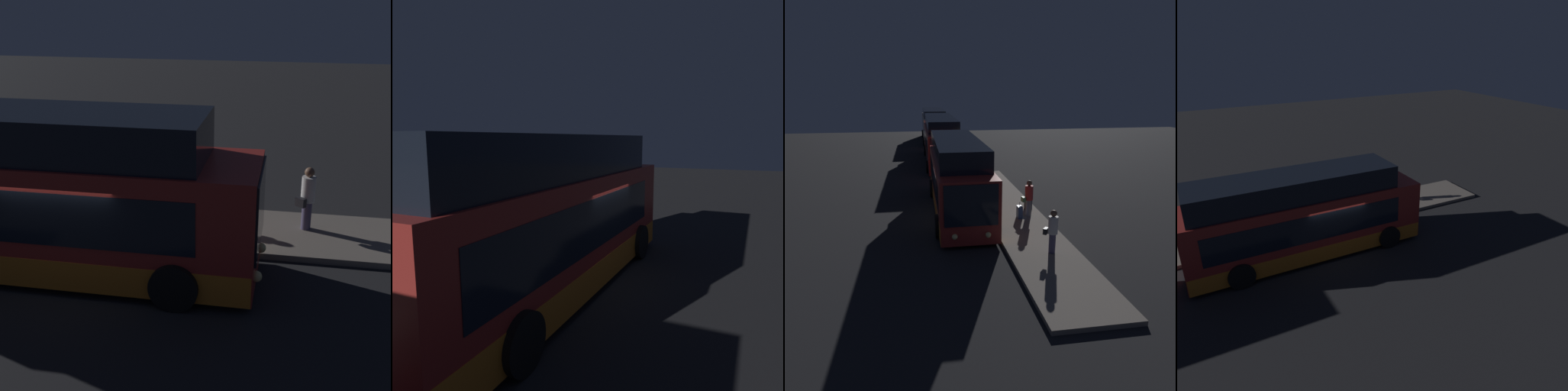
# 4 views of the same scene
# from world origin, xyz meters

# --- Properties ---
(ground) EXTENTS (80.00, 80.00, 0.00)m
(ground) POSITION_xyz_m (0.00, 0.00, 0.00)
(ground) COLOR #232326
(platform) EXTENTS (20.00, 2.81, 0.16)m
(platform) POSITION_xyz_m (0.00, 3.01, 0.08)
(platform) COLOR slate
(platform) RESTS_ON ground
(bus_lead) EXTENTS (10.29, 2.79, 3.84)m
(bus_lead) POSITION_xyz_m (-1.07, 0.28, 1.71)
(bus_lead) COLOR maroon
(bus_lead) RESTS_ON ground
(passenger_boarding) EXTENTS (0.46, 0.62, 1.83)m
(passenger_boarding) POSITION_xyz_m (0.75, 3.63, 1.15)
(passenger_boarding) COLOR gray
(passenger_boarding) RESTS_ON platform
(passenger_waiting) EXTENTS (0.60, 0.63, 1.75)m
(passenger_waiting) POSITION_xyz_m (5.19, 3.29, 1.11)
(passenger_waiting) COLOR #4C476B
(passenger_waiting) RESTS_ON platform
(suitcase) EXTENTS (0.41, 0.23, 0.85)m
(suitcase) POSITION_xyz_m (1.00, 3.11, 0.47)
(suitcase) COLOR #334C7F
(suitcase) RESTS_ON platform
(sign_post) EXTENTS (0.10, 0.61, 2.51)m
(sign_post) POSITION_xyz_m (-2.91, 2.20, 1.74)
(sign_post) COLOR #4C4C51
(sign_post) RESTS_ON platform
(trash_bin) EXTENTS (0.44, 0.44, 0.65)m
(trash_bin) POSITION_xyz_m (-0.35, 3.94, 0.49)
(trash_bin) COLOR #3F3F44
(trash_bin) RESTS_ON platform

